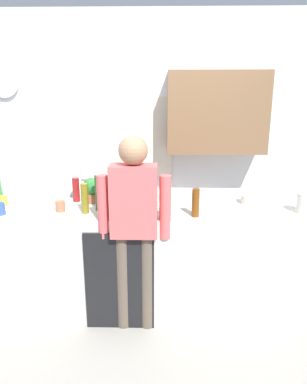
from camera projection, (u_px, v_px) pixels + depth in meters
The scene contains 16 objects.
ground_plane at pixel (136, 325), 3.01m from camera, with size 8.00×8.00×0.00m, color #9E998E.
kitchen_counter at pixel (137, 258), 3.18m from camera, with size 3.15×0.64×0.94m, color beige.
dishwasher_panel at pixel (119, 282), 2.87m from camera, with size 0.56×0.02×0.84m, color black.
back_wall_assembly at pixel (148, 153), 3.32m from camera, with size 4.75×0.42×2.60m.
coffee_maker at pixel (140, 189), 3.11m from camera, with size 0.20×0.20×0.33m.
bottle_green_wine at pixel (99, 193), 2.99m from camera, with size 0.07×0.07×0.30m, color #195923.
bottle_olive_oil at pixel (85, 198), 2.91m from camera, with size 0.06×0.06×0.25m, color olive.
bottle_red_vinegar at pixel (76, 190), 3.23m from camera, with size 0.06×0.06×0.22m, color maroon.
bottle_amber_beer at pixel (196, 203), 2.83m from camera, with size 0.06×0.06×0.23m, color brown.
cup_yellow_cup at pixel (3, 201), 3.13m from camera, with size 0.07×0.07×0.09m, color yellow.
cup_terracotta_mug at pixel (60, 206), 2.97m from camera, with size 0.08×0.08×0.09m, color #B26647.
cup_blue_mug at pixel (0, 209), 2.89m from camera, with size 0.08×0.08×0.10m, color #3351B2.
mixing_bowl at pixel (253, 199), 3.18m from camera, with size 0.22×0.22×0.08m, color white.
potted_plant at pixel (91, 189), 3.18m from camera, with size 0.15×0.15×0.23m.
storage_canister at pixel (305, 203), 2.92m from camera, with size 0.14×0.14×0.17m, color silver.
person_at_sink at pixel (134, 220), 2.76m from camera, with size 0.57×0.22×1.60m.
Camera 1 is at (0.21, -2.60, 1.90)m, focal length 33.18 mm.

